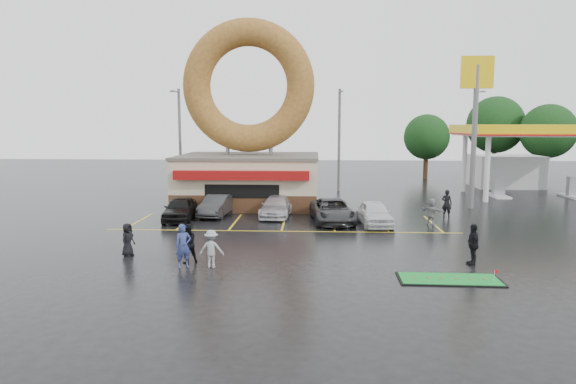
{
  "coord_description": "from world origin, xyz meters",
  "views": [
    {
      "loc": [
        1.83,
        -24.73,
        5.99
      ],
      "look_at": [
        0.37,
        3.57,
        2.2
      ],
      "focal_mm": 32.0,
      "sensor_mm": 36.0,
      "label": 1
    }
  ],
  "objects_px": {
    "streetlight_left": "(180,137)",
    "car_grey": "(332,211)",
    "car_black": "(180,209)",
    "car_silver": "(276,206)",
    "donut_shop": "(249,144)",
    "gas_station": "(523,150)",
    "person_cameraman": "(473,244)",
    "putting_green": "(449,279)",
    "person_blue": "(183,246)",
    "streetlight_mid": "(339,137)",
    "dumpster": "(186,194)",
    "shell_sign": "(476,103)",
    "car_dgrey": "(217,205)",
    "streetlight_right": "(474,137)",
    "car_white": "(374,213)"
  },
  "relations": [
    {
      "from": "person_blue",
      "to": "person_cameraman",
      "type": "distance_m",
      "value": 12.27
    },
    {
      "from": "shell_sign",
      "to": "streetlight_left",
      "type": "bearing_deg",
      "value": 161.01
    },
    {
      "from": "gas_station",
      "to": "person_cameraman",
      "type": "xyz_separation_m",
      "value": [
        -11.4,
        -23.95,
        -2.81
      ]
    },
    {
      "from": "streetlight_right",
      "to": "person_blue",
      "type": "bearing_deg",
      "value": -127.07
    },
    {
      "from": "donut_shop",
      "to": "car_grey",
      "type": "height_order",
      "value": "donut_shop"
    },
    {
      "from": "streetlight_left",
      "to": "person_cameraman",
      "type": "xyz_separation_m",
      "value": [
        18.6,
        -22.92,
        -3.9
      ]
    },
    {
      "from": "streetlight_mid",
      "to": "car_dgrey",
      "type": "height_order",
      "value": "streetlight_mid"
    },
    {
      "from": "streetlight_left",
      "to": "streetlight_mid",
      "type": "relative_size",
      "value": 1.0
    },
    {
      "from": "streetlight_left",
      "to": "gas_station",
      "type": "bearing_deg",
      "value": 1.95
    },
    {
      "from": "person_cameraman",
      "to": "shell_sign",
      "type": "bearing_deg",
      "value": 160.19
    },
    {
      "from": "streetlight_right",
      "to": "person_cameraman",
      "type": "distance_m",
      "value": 26.29
    },
    {
      "from": "putting_green",
      "to": "car_silver",
      "type": "bearing_deg",
      "value": 120.03
    },
    {
      "from": "streetlight_mid",
      "to": "car_grey",
      "type": "relative_size",
      "value": 1.75
    },
    {
      "from": "gas_station",
      "to": "person_cameraman",
      "type": "bearing_deg",
      "value": -115.46
    },
    {
      "from": "car_silver",
      "to": "putting_green",
      "type": "bearing_deg",
      "value": -56.68
    },
    {
      "from": "car_grey",
      "to": "person_cameraman",
      "type": "relative_size",
      "value": 2.91
    },
    {
      "from": "car_black",
      "to": "person_blue",
      "type": "height_order",
      "value": "person_blue"
    },
    {
      "from": "dumpster",
      "to": "donut_shop",
      "type": "bearing_deg",
      "value": -18.26
    },
    {
      "from": "streetlight_right",
      "to": "car_white",
      "type": "xyz_separation_m",
      "value": [
        -10.6,
        -16.55,
        -4.06
      ]
    },
    {
      "from": "donut_shop",
      "to": "putting_green",
      "type": "distance_m",
      "value": 21.31
    },
    {
      "from": "donut_shop",
      "to": "dumpster",
      "type": "xyz_separation_m",
      "value": [
        -4.94,
        0.68,
        -3.81
      ]
    },
    {
      "from": "car_black",
      "to": "person_blue",
      "type": "xyz_separation_m",
      "value": [
        2.88,
        -10.39,
        0.19
      ]
    },
    {
      "from": "gas_station",
      "to": "car_black",
      "type": "distance_m",
      "value": 30.4
    },
    {
      "from": "putting_green",
      "to": "person_blue",
      "type": "bearing_deg",
      "value": 173.47
    },
    {
      "from": "gas_station",
      "to": "putting_green",
      "type": "height_order",
      "value": "gas_station"
    },
    {
      "from": "person_cameraman",
      "to": "car_black",
      "type": "bearing_deg",
      "value": -125.21
    },
    {
      "from": "donut_shop",
      "to": "car_silver",
      "type": "distance_m",
      "value": 6.7
    },
    {
      "from": "streetlight_left",
      "to": "car_grey",
      "type": "relative_size",
      "value": 1.75
    },
    {
      "from": "donut_shop",
      "to": "car_dgrey",
      "type": "distance_m",
      "value": 6.42
    },
    {
      "from": "donut_shop",
      "to": "car_grey",
      "type": "xyz_separation_m",
      "value": [
        5.94,
        -6.82,
        -3.75
      ]
    },
    {
      "from": "car_black",
      "to": "car_dgrey",
      "type": "relative_size",
      "value": 1.03
    },
    {
      "from": "streetlight_mid",
      "to": "putting_green",
      "type": "bearing_deg",
      "value": -83.34
    },
    {
      "from": "donut_shop",
      "to": "car_grey",
      "type": "bearing_deg",
      "value": -48.92
    },
    {
      "from": "streetlight_mid",
      "to": "donut_shop",
      "type": "bearing_deg",
      "value": -131.38
    },
    {
      "from": "car_black",
      "to": "car_grey",
      "type": "distance_m",
      "value": 9.45
    },
    {
      "from": "streetlight_mid",
      "to": "dumpster",
      "type": "relative_size",
      "value": 5.0
    },
    {
      "from": "car_dgrey",
      "to": "car_silver",
      "type": "xyz_separation_m",
      "value": [
        3.88,
        0.0,
        -0.04
      ]
    },
    {
      "from": "person_cameraman",
      "to": "car_grey",
      "type": "bearing_deg",
      "value": -151.78
    },
    {
      "from": "gas_station",
      "to": "car_black",
      "type": "bearing_deg",
      "value": -151.14
    },
    {
      "from": "car_silver",
      "to": "dumpster",
      "type": "distance_m",
      "value": 9.25
    },
    {
      "from": "car_dgrey",
      "to": "car_silver",
      "type": "height_order",
      "value": "car_dgrey"
    },
    {
      "from": "dumpster",
      "to": "gas_station",
      "type": "bearing_deg",
      "value": 4.24
    },
    {
      "from": "putting_green",
      "to": "car_black",
      "type": "bearing_deg",
      "value": 139.42
    },
    {
      "from": "gas_station",
      "to": "dumpster",
      "type": "distance_m",
      "value": 29.03
    },
    {
      "from": "car_dgrey",
      "to": "dumpster",
      "type": "distance_m",
      "value": 6.62
    },
    {
      "from": "car_black",
      "to": "car_silver",
      "type": "distance_m",
      "value": 6.12
    },
    {
      "from": "car_silver",
      "to": "car_dgrey",
      "type": "bearing_deg",
      "value": -176.72
    },
    {
      "from": "donut_shop",
      "to": "dumpster",
      "type": "height_order",
      "value": "donut_shop"
    },
    {
      "from": "shell_sign",
      "to": "car_black",
      "type": "relative_size",
      "value": 2.46
    },
    {
      "from": "streetlight_right",
      "to": "car_black",
      "type": "height_order",
      "value": "streetlight_right"
    }
  ]
}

